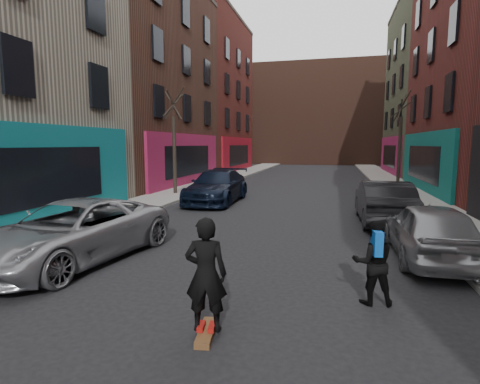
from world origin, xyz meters
The scene contains 13 objects.
sidewalk_left centered at (-6.25, 30.00, 0.07)m, with size 2.50×84.00×0.13m, color gray.
sidewalk_right centered at (6.25, 30.00, 0.07)m, with size 2.50×84.00×0.13m, color gray.
buildings_left centered at (-13.50, 16.00, 8.25)m, with size 12.00×56.00×16.50m, color #571F19.
building_far centered at (0.00, 56.00, 7.00)m, with size 40.00×10.00×14.00m, color #47281E.
tree_left_far centered at (-6.20, 18.00, 3.38)m, with size 2.00×2.00×6.50m, color black, non-canonical shape.
tree_right_far centered at (6.20, 24.00, 3.53)m, with size 2.00×2.00×6.80m, color black, non-canonical shape.
parked_left_far centered at (-3.75, 6.50, 0.73)m, with size 2.42×5.25×1.46m, color #92949A.
parked_left_end centered at (-3.20, 16.17, 0.78)m, with size 2.19×5.39×1.56m, color black.
parked_right_far centered at (4.60, 8.73, 0.72)m, with size 1.69×4.21×1.43m, color #95979D.
parked_right_end centered at (4.03, 12.98, 0.76)m, with size 1.61×4.63×1.53m, color black.
skateboard centered at (0.53, 3.89, 0.05)m, with size 0.22×0.80×0.10m, color brown.
skateboarder centered at (0.53, 3.89, 0.94)m, with size 0.61×0.40×1.68m, color black.
pedestrian centered at (3.00, 5.68, 0.76)m, with size 0.80×0.67×1.49m.
Camera 1 is at (2.28, -1.04, 2.81)m, focal length 28.00 mm.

